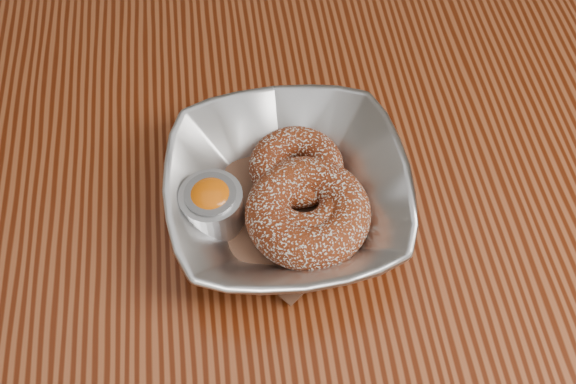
{
  "coord_description": "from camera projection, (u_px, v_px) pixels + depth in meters",
  "views": [
    {
      "loc": [
        -0.11,
        -0.41,
        1.29
      ],
      "look_at": [
        -0.07,
        -0.08,
        0.78
      ],
      "focal_mm": 42.0,
      "sensor_mm": 36.0,
      "label": 1
    }
  ],
  "objects": [
    {
      "name": "donut_back",
      "position": [
        296.0,
        167.0,
        0.63
      ],
      "size": [
        0.1,
        0.1,
        0.03
      ],
      "primitive_type": "torus",
      "rotation": [
        0.0,
        0.0,
        -0.08
      ],
      "color": "maroon",
      "rests_on": "parchment"
    },
    {
      "name": "ground_plane",
      "position": [
        317.0,
        380.0,
        1.3
      ],
      "size": [
        4.0,
        4.0,
        0.0
      ],
      "primitive_type": "plane",
      "color": "#565659",
      "rests_on": "ground"
    },
    {
      "name": "donut_extra",
      "position": [
        304.0,
        202.0,
        0.61
      ],
      "size": [
        0.11,
        0.11,
        0.03
      ],
      "primitive_type": "torus",
      "rotation": [
        0.0,
        0.0,
        0.13
      ],
      "color": "maroon",
      "rests_on": "parchment"
    },
    {
      "name": "serving_bowl",
      "position": [
        288.0,
        194.0,
        0.61
      ],
      "size": [
        0.22,
        0.22,
        0.05
      ],
      "primitive_type": "imported",
      "color": "#B7BABF",
      "rests_on": "table"
    },
    {
      "name": "parchment",
      "position": [
        288.0,
        204.0,
        0.63
      ],
      "size": [
        0.2,
        0.2,
        0.0
      ],
      "primitive_type": "cube",
      "rotation": [
        0.0,
        0.0,
        0.68
      ],
      "color": "brown",
      "rests_on": "table"
    },
    {
      "name": "ramekin",
      "position": [
        212.0,
        205.0,
        0.6
      ],
      "size": [
        0.06,
        0.06,
        0.05
      ],
      "color": "#B7BABF",
      "rests_on": "table"
    },
    {
      "name": "donut_front",
      "position": [
        308.0,
        213.0,
        0.6
      ],
      "size": [
        0.14,
        0.14,
        0.04
      ],
      "primitive_type": "torus",
      "rotation": [
        0.0,
        0.0,
        0.34
      ],
      "color": "maroon",
      "rests_on": "parchment"
    },
    {
      "name": "table",
      "position": [
        337.0,
        194.0,
        0.76
      ],
      "size": [
        1.2,
        0.8,
        0.75
      ],
      "color": "maroon",
      "rests_on": "ground_plane"
    }
  ]
}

